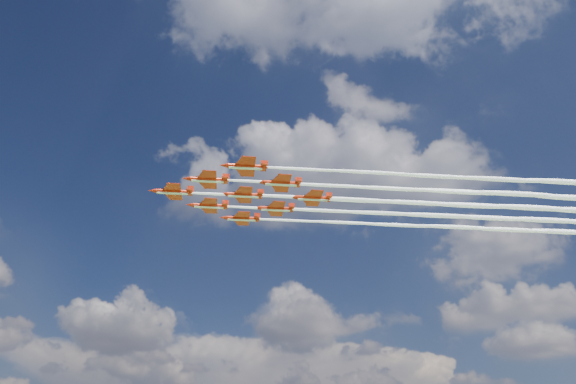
# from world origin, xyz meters

# --- Properties ---
(jet_lead) EXTENTS (129.79, 49.83, 2.87)m
(jet_lead) POSITION_xyz_m (42.28, 12.29, 74.68)
(jet_lead) COLOR #B01E09
(jet_row2_port) EXTENTS (129.79, 49.83, 2.87)m
(jet_row2_port) POSITION_xyz_m (53.53, 8.09, 74.68)
(jet_row2_port) COLOR #B01E09
(jet_row2_starb) EXTENTS (129.79, 49.83, 2.87)m
(jet_row2_starb) POSITION_xyz_m (48.34, 22.65, 74.68)
(jet_row2_starb) COLOR #B01E09
(jet_row3_port) EXTENTS (129.79, 49.83, 2.87)m
(jet_row3_port) POSITION_xyz_m (64.78, 3.90, 74.68)
(jet_row3_port) COLOR #B01E09
(jet_row3_centre) EXTENTS (129.79, 49.83, 2.87)m
(jet_row3_centre) POSITION_xyz_m (59.59, 18.46, 74.68)
(jet_row3_centre) COLOR #B01E09
(jet_row3_starb) EXTENTS (129.79, 49.83, 2.87)m
(jet_row3_starb) POSITION_xyz_m (54.40, 33.01, 74.68)
(jet_row3_starb) COLOR #B01E09
(jet_row4_port) EXTENTS (129.79, 49.83, 2.87)m
(jet_row4_port) POSITION_xyz_m (70.84, 14.26, 74.68)
(jet_row4_port) COLOR #B01E09
(jet_row4_starb) EXTENTS (129.79, 49.83, 2.87)m
(jet_row4_starb) POSITION_xyz_m (65.65, 28.82, 74.68)
(jet_row4_starb) COLOR #B01E09
(jet_tail) EXTENTS (129.79, 49.83, 2.87)m
(jet_tail) POSITION_xyz_m (76.90, 24.62, 74.68)
(jet_tail) COLOR #B01E09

